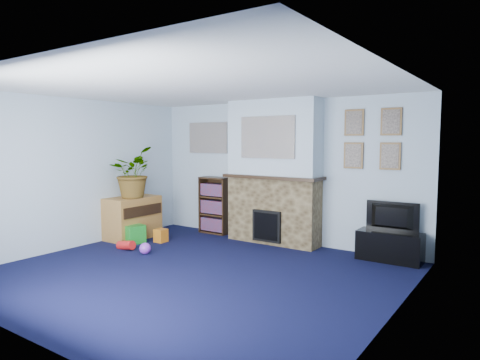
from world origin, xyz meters
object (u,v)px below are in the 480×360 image
Objects in this scene: tv_stand at (390,246)px; bookshelf at (215,206)px; sideboard at (133,218)px; television at (391,217)px.

bookshelf reaches higher than tv_stand.
sideboard is (-4.18, -1.09, 0.12)m from tv_stand.
tv_stand is 0.85× the size of bookshelf.
tv_stand is 4.32m from sideboard.
television is (-0.00, 0.02, 0.41)m from tv_stand.
bookshelf is at bearing 50.63° from sideboard.
bookshelf is (-3.22, 0.08, 0.28)m from tv_stand.
sideboard is at bearing -165.42° from tv_stand.
television is 4.33m from sideboard.
tv_stand is at bearing -1.36° from bookshelf.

